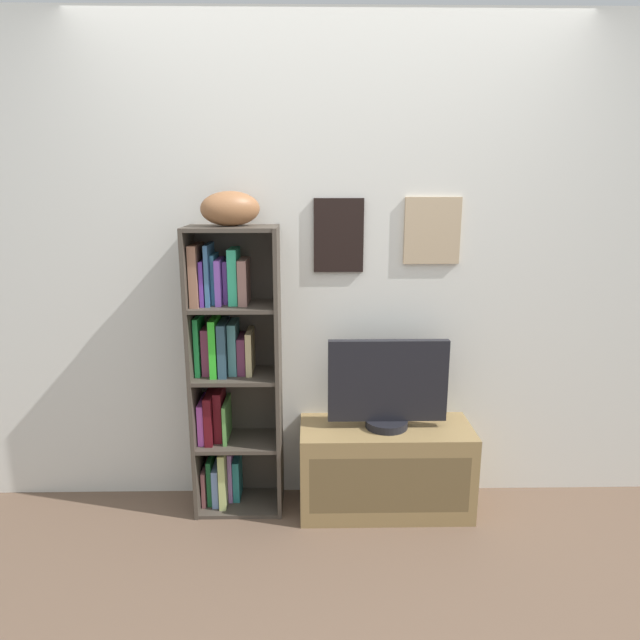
{
  "coord_description": "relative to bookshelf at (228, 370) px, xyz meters",
  "views": [
    {
      "loc": [
        -0.1,
        -1.79,
        1.71
      ],
      "look_at": [
        -0.05,
        0.85,
        1.06
      ],
      "focal_mm": 31.61,
      "sensor_mm": 36.0,
      "label": 1
    }
  ],
  "objects": [
    {
      "name": "bookshelf",
      "position": [
        0.0,
        0.0,
        0.0
      ],
      "size": [
        0.45,
        0.29,
        1.5
      ],
      "color": "#423A31",
      "rests_on": "ground"
    },
    {
      "name": "tv_stand",
      "position": [
        0.82,
        -0.07,
        -0.53
      ],
      "size": [
        0.89,
        0.37,
        0.47
      ],
      "color": "olive",
      "rests_on": "ground"
    },
    {
      "name": "back_wall",
      "position": [
        0.53,
        0.14,
        0.49
      ],
      "size": [
        4.8,
        0.08,
        2.51
      ],
      "color": "silver",
      "rests_on": "ground"
    },
    {
      "name": "football",
      "position": [
        0.05,
        -0.03,
        0.82
      ],
      "size": [
        0.33,
        0.26,
        0.17
      ],
      "primitive_type": "ellipsoid",
      "rotation": [
        0.0,
        0.0,
        0.37
      ],
      "color": "brown",
      "rests_on": "bookshelf"
    },
    {
      "name": "television",
      "position": [
        0.82,
        -0.07,
        -0.07
      ],
      "size": [
        0.61,
        0.22,
        0.47
      ],
      "color": "black",
      "rests_on": "tv_stand"
    }
  ]
}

